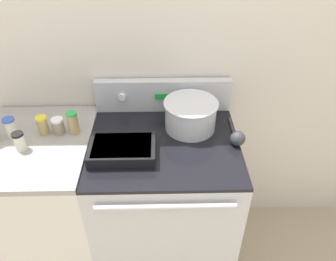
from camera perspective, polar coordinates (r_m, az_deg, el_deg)
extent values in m
cube|color=beige|center=(1.78, -0.92, 13.62)|extent=(8.00, 0.05, 2.50)
cube|color=#BCBCC1|center=(1.97, -0.59, -12.78)|extent=(0.75, 0.66, 0.91)
cube|color=black|center=(1.64, -0.68, -2.28)|extent=(0.75, 0.66, 0.02)
cylinder|color=silver|center=(1.44, -0.48, -13.12)|extent=(0.62, 0.02, 0.02)
cube|color=#BCBCC1|center=(1.84, -0.83, 6.19)|extent=(0.75, 0.05, 0.19)
cylinder|color=white|center=(1.81, -7.98, 5.76)|extent=(0.04, 0.02, 0.04)
cylinder|color=white|center=(1.82, 6.33, 5.95)|extent=(0.04, 0.02, 0.04)
cube|color=green|center=(1.80, -0.82, 5.93)|extent=(0.09, 0.01, 0.03)
cube|color=silver|center=(2.07, -19.54, -12.38)|extent=(0.56, 0.66, 0.91)
cube|color=gray|center=(1.76, -22.59, -2.26)|extent=(0.56, 0.66, 0.03)
cylinder|color=silver|center=(1.70, 3.94, 2.69)|extent=(0.26, 0.26, 0.16)
torus|color=silver|center=(1.66, 4.04, 4.78)|extent=(0.28, 0.28, 0.01)
cylinder|color=beige|center=(1.66, 4.02, 4.40)|extent=(0.24, 0.24, 0.02)
cube|color=black|center=(1.56, -7.94, -3.34)|extent=(0.31, 0.21, 0.06)
cube|color=#D1BC7A|center=(1.55, -7.98, -2.95)|extent=(0.27, 0.19, 0.03)
cylinder|color=#333338|center=(1.74, 11.22, 0.09)|extent=(0.01, 0.22, 0.01)
sphere|color=#333338|center=(1.64, 12.03, -1.36)|extent=(0.08, 0.08, 0.08)
cylinder|color=tan|center=(1.72, -16.16, 1.14)|extent=(0.05, 0.05, 0.11)
cylinder|color=green|center=(1.68, -16.51, 2.83)|extent=(0.05, 0.05, 0.01)
cylinder|color=gray|center=(1.75, -18.53, 0.58)|extent=(0.06, 0.06, 0.07)
cylinder|color=white|center=(1.72, -18.81, 1.74)|extent=(0.06, 0.06, 0.01)
cylinder|color=tan|center=(1.77, -20.94, 0.69)|extent=(0.05, 0.05, 0.09)
cylinder|color=yellow|center=(1.74, -21.29, 2.02)|extent=(0.05, 0.05, 0.01)
cylinder|color=beige|center=(1.70, -24.39, -1.88)|extent=(0.05, 0.05, 0.08)
cylinder|color=black|center=(1.68, -24.79, -0.62)|extent=(0.05, 0.05, 0.01)
cylinder|color=beige|center=(1.81, -25.66, 0.29)|extent=(0.06, 0.06, 0.09)
cylinder|color=#3856B7|center=(1.78, -26.11, 1.67)|extent=(0.06, 0.06, 0.01)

